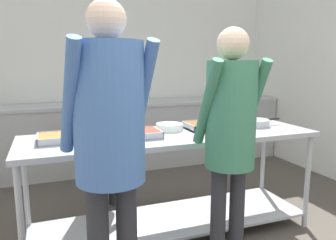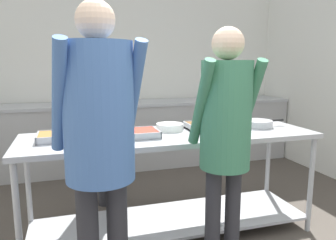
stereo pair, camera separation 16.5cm
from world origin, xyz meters
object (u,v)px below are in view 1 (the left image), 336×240
water_bottle (110,94)px  guest_serving_left (230,126)px  serving_tray_vegetables (209,125)px  guest_serving_right (110,130)px  serving_tray_roast (131,135)px  plate_stack (169,127)px  serving_tray_greens (68,137)px  cook_behind_counter (104,106)px  sauce_pan (255,122)px

water_bottle → guest_serving_left: bearing=-82.8°
serving_tray_vegetables → guest_serving_right: size_ratio=0.24×
serving_tray_roast → serving_tray_vegetables: (0.75, 0.13, 0.00)m
plate_stack → serving_tray_greens: bearing=-173.7°
guest_serving_right → water_bottle: bearing=79.3°
plate_stack → cook_behind_counter: (-0.46, 0.63, 0.13)m
plate_stack → water_bottle: (-0.18, 1.81, 0.13)m
serving_tray_vegetables → sauce_pan: bearing=-7.0°
plate_stack → sauce_pan: 0.83m
serving_tray_greens → guest_serving_right: 0.83m
plate_stack → cook_behind_counter: cook_behind_counter is taller
guest_serving_right → cook_behind_counter: size_ratio=1.06×
plate_stack → water_bottle: bearing=95.5°
serving_tray_greens → sauce_pan: bearing=0.1°
serving_tray_roast → guest_serving_right: 0.81m
serving_tray_greens → water_bottle: bearing=70.1°
serving_tray_roast → sauce_pan: sauce_pan is taller
serving_tray_greens → guest_serving_left: bearing=-33.4°
cook_behind_counter → water_bottle: 1.21m
serving_tray_roast → guest_serving_right: size_ratio=0.25×
plate_stack → sauce_pan: sauce_pan is taller
guest_serving_left → serving_tray_greens: bearing=146.6°
sauce_pan → cook_behind_counter: bearing=150.6°
serving_tray_roast → guest_serving_left: size_ratio=0.27×
serving_tray_vegetables → guest_serving_left: size_ratio=0.25×
plate_stack → cook_behind_counter: 0.79m
serving_tray_greens → cook_behind_counter: cook_behind_counter is taller
serving_tray_roast → sauce_pan: bearing=3.4°
guest_serving_right → cook_behind_counter: 1.53m
guest_serving_left → guest_serving_right: 0.84m
guest_serving_left → cook_behind_counter: guest_serving_left is taller
serving_tray_vegetables → guest_serving_right: bearing=-141.2°
serving_tray_roast → guest_serving_right: (-0.30, -0.72, 0.20)m
guest_serving_left → cook_behind_counter: (-0.61, 1.39, -0.01)m
plate_stack → sauce_pan: (0.82, -0.09, 0.01)m
guest_serving_left → water_bottle: size_ratio=6.24×
sauce_pan → guest_serving_right: bearing=-152.3°
guest_serving_right → sauce_pan: bearing=27.7°
serving_tray_roast → cook_behind_counter: cook_behind_counter is taller
serving_tray_greens → sauce_pan: (1.68, 0.00, 0.01)m
serving_tray_greens → cook_behind_counter: 0.84m
serving_tray_roast → water_bottle: water_bottle is taller
water_bottle → serving_tray_roast: bearing=-96.0°
serving_tray_vegetables → water_bottle: (-0.55, 1.84, 0.14)m
cook_behind_counter → sauce_pan: bearing=-29.4°
serving_tray_greens → serving_tray_roast: bearing=-8.2°
guest_serving_left → serving_tray_vegetables: bearing=73.0°
water_bottle → plate_stack: bearing=-84.5°
serving_tray_greens → guest_serving_left: (1.01, -0.67, 0.14)m
plate_stack → serving_tray_vegetables: bearing=-5.7°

